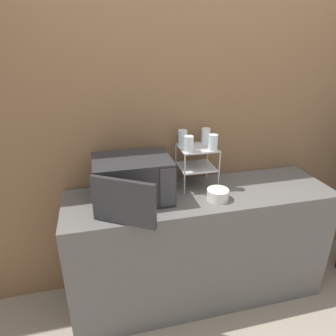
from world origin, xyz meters
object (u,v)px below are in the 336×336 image
(bowl, at_px, (218,195))
(glass_back_left, at_px, (183,138))
(glass_back_right, at_px, (206,136))
(microwave, at_px, (132,180))
(glass_front_left, at_px, (189,144))
(glass_front_right, at_px, (213,142))
(dish_rack, at_px, (197,158))

(bowl, bearing_deg, glass_back_left, 116.90)
(glass_back_right, distance_m, glass_back_left, 0.18)
(microwave, distance_m, glass_front_left, 0.46)
(glass_front_left, relative_size, glass_back_right, 1.00)
(microwave, xyz_separation_m, glass_back_left, (0.40, 0.19, 0.21))
(bowl, bearing_deg, glass_front_right, 86.55)
(microwave, height_order, glass_front_right, glass_front_right)
(glass_back_right, distance_m, bowl, 0.46)
(glass_front_left, bearing_deg, glass_back_right, 40.37)
(microwave, bearing_deg, dish_rack, 13.07)
(glass_back_right, xyz_separation_m, bowl, (-0.02, -0.33, -0.32))
(dish_rack, distance_m, glass_back_right, 0.19)
(glass_back_left, relative_size, bowl, 0.73)
(glass_front_right, bearing_deg, glass_back_left, 137.43)
(glass_front_left, distance_m, bowl, 0.40)
(glass_back_left, distance_m, bowl, 0.48)
(microwave, relative_size, glass_back_right, 5.46)
(glass_front_left, bearing_deg, glass_back_left, 89.74)
(microwave, xyz_separation_m, glass_back_right, (0.58, 0.20, 0.21))
(glass_front_left, height_order, glass_back_left, same)
(microwave, height_order, glass_back_left, glass_back_left)
(microwave, relative_size, glass_back_left, 5.46)
(glass_back_right, bearing_deg, glass_front_left, -139.63)
(glass_front_left, relative_size, bowl, 0.73)
(dish_rack, relative_size, bowl, 2.04)
(dish_rack, bearing_deg, glass_front_left, -140.90)
(dish_rack, height_order, glass_front_left, glass_front_left)
(dish_rack, distance_m, glass_front_right, 0.18)
(glass_front_right, xyz_separation_m, glass_back_left, (-0.17, 0.16, 0.00))
(glass_back_left, bearing_deg, microwave, -154.70)
(dish_rack, distance_m, glass_back_left, 0.18)
(microwave, bearing_deg, glass_front_right, 3.22)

